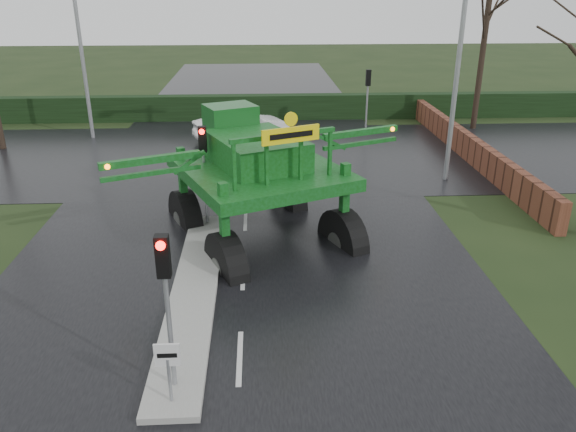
{
  "coord_description": "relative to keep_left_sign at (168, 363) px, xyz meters",
  "views": [
    {
      "loc": [
        0.53,
        -10.46,
        7.8
      ],
      "look_at": [
        1.28,
        3.47,
        2.0
      ],
      "focal_mm": 35.0,
      "sensor_mm": 36.0,
      "label": 1
    }
  ],
  "objects": [
    {
      "name": "ground",
      "position": [
        1.3,
        1.5,
        -1.06
      ],
      "size": [
        140.0,
        140.0,
        0.0
      ],
      "primitive_type": "plane",
      "color": "black",
      "rests_on": "ground"
    },
    {
      "name": "white_sedan",
      "position": [
        0.97,
        20.24,
        -1.06
      ],
      "size": [
        5.26,
        3.47,
        1.64
      ],
      "primitive_type": "imported",
      "rotation": [
        0.0,
        0.0,
        1.96
      ],
      "color": "white",
      "rests_on": "ground"
    },
    {
      "name": "crop_sprayer",
      "position": [
        0.69,
        6.07,
        1.6
      ],
      "size": [
        9.31,
        7.6,
        5.63
      ],
      "rotation": [
        0.0,
        0.0,
        0.41
      ],
      "color": "black",
      "rests_on": "ground"
    },
    {
      "name": "brick_wall",
      "position": [
        11.8,
        17.5,
        -0.46
      ],
      "size": [
        0.4,
        20.0,
        1.2
      ],
      "primitive_type": "cube",
      "color": "#592D1E",
      "rests_on": "ground"
    },
    {
      "name": "road_cross",
      "position": [
        1.3,
        17.5,
        -1.05
      ],
      "size": [
        80.0,
        12.0,
        0.02
      ],
      "primitive_type": "cube",
      "color": "black",
      "rests_on": "ground"
    },
    {
      "name": "hedge_row",
      "position": [
        1.3,
        25.5,
        -0.31
      ],
      "size": [
        44.0,
        0.9,
        1.5
      ],
      "primitive_type": "cube",
      "color": "black",
      "rests_on": "ground"
    },
    {
      "name": "street_light_right",
      "position": [
        9.49,
        13.5,
        4.93
      ],
      "size": [
        3.85,
        0.3,
        10.0
      ],
      "color": "gray",
      "rests_on": "ground"
    },
    {
      "name": "traffic_signal_near",
      "position": [
        0.0,
        0.49,
        1.53
      ],
      "size": [
        0.26,
        0.33,
        3.52
      ],
      "color": "gray",
      "rests_on": "ground"
    },
    {
      "name": "traffic_signal_far",
      "position": [
        7.8,
        21.51,
        1.53
      ],
      "size": [
        0.26,
        0.33,
        3.52
      ],
      "rotation": [
        0.0,
        0.0,
        3.14
      ],
      "color": "gray",
      "rests_on": "ground"
    },
    {
      "name": "street_light_left_far",
      "position": [
        -6.89,
        21.5,
        4.93
      ],
      "size": [
        3.85,
        0.3,
        10.0
      ],
      "color": "gray",
      "rests_on": "ground"
    },
    {
      "name": "road_main",
      "position": [
        1.3,
        11.5,
        -1.05
      ],
      "size": [
        14.0,
        80.0,
        0.02
      ],
      "primitive_type": "cube",
      "color": "black",
      "rests_on": "ground"
    },
    {
      "name": "median_island",
      "position": [
        0.0,
        4.5,
        -0.97
      ],
      "size": [
        1.2,
        10.0,
        0.16
      ],
      "primitive_type": "cube",
      "color": "gray",
      "rests_on": "ground"
    },
    {
      "name": "keep_left_sign",
      "position": [
        0.0,
        0.0,
        0.0
      ],
      "size": [
        0.5,
        0.07,
        1.35
      ],
      "color": "gray",
      "rests_on": "ground"
    },
    {
      "name": "tree_right_far",
      "position": [
        14.3,
        22.5,
        5.44
      ],
      "size": [
        7.0,
        7.0,
        12.05
      ],
      "color": "black",
      "rests_on": "ground"
    },
    {
      "name": "traffic_signal_mid",
      "position": [
        0.0,
        8.99,
        1.53
      ],
      "size": [
        0.26,
        0.33,
        3.52
      ],
      "color": "gray",
      "rests_on": "ground"
    }
  ]
}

